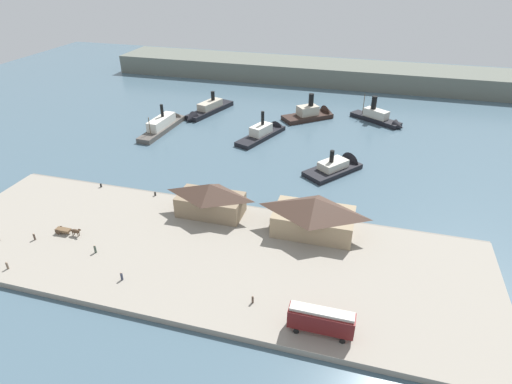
{
  "coord_description": "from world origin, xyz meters",
  "views": [
    {
      "loc": [
        28.09,
        -82.33,
        52.4
      ],
      "look_at": [
        4.51,
        1.57,
        2.0
      ],
      "focal_mm": 29.71,
      "sensor_mm": 36.0,
      "label": 1
    }
  ],
  "objects_px": {
    "ferry_shed_east_terminal": "(210,199)",
    "ferry_shed_central_terminal": "(314,215)",
    "pedestrian_walking_west": "(34,237)",
    "ferry_moored_east": "(266,131)",
    "mooring_post_west": "(155,194)",
    "street_tram": "(321,320)",
    "pedestrian_walking_east": "(253,300)",
    "ferry_departing_north": "(380,118)",
    "ferry_approaching_west": "(206,110)",
    "pedestrian_by_tram": "(95,249)",
    "ferry_moored_west": "(340,166)",
    "horse_cart": "(68,230)",
    "ferry_approaching_east": "(165,124)",
    "mooring_post_east": "(101,185)",
    "ferry_mid_harbor": "(314,114)",
    "pedestrian_standing_center": "(7,266)",
    "pedestrian_at_waters_edge": "(122,276)"
  },
  "relations": [
    {
      "from": "pedestrian_standing_center",
      "to": "ferry_moored_east",
      "type": "relative_size",
      "value": 0.07
    },
    {
      "from": "pedestrian_standing_center",
      "to": "ferry_moored_west",
      "type": "xyz_separation_m",
      "value": [
        54.35,
        59.66,
        -0.88
      ]
    },
    {
      "from": "street_tram",
      "to": "horse_cart",
      "type": "height_order",
      "value": "street_tram"
    },
    {
      "from": "ferry_shed_east_terminal",
      "to": "ferry_moored_east",
      "type": "height_order",
      "value": "ferry_shed_east_terminal"
    },
    {
      "from": "ferry_shed_central_terminal",
      "to": "mooring_post_west",
      "type": "relative_size",
      "value": 18.4
    },
    {
      "from": "street_tram",
      "to": "pedestrian_walking_east",
      "type": "relative_size",
      "value": 6.66
    },
    {
      "from": "ferry_approaching_east",
      "to": "ferry_shed_central_terminal",
      "type": "bearing_deg",
      "value": -39.69
    },
    {
      "from": "pedestrian_walking_east",
      "to": "horse_cart",
      "type": "bearing_deg",
      "value": 168.67
    },
    {
      "from": "pedestrian_walking_west",
      "to": "ferry_moored_east",
      "type": "bearing_deg",
      "value": 66.1
    },
    {
      "from": "ferry_shed_east_terminal",
      "to": "mooring_post_west",
      "type": "distance_m",
      "value": 16.42
    },
    {
      "from": "mooring_post_east",
      "to": "ferry_mid_harbor",
      "type": "height_order",
      "value": "ferry_mid_harbor"
    },
    {
      "from": "mooring_post_west",
      "to": "pedestrian_by_tram",
      "type": "bearing_deg",
      "value": -92.24
    },
    {
      "from": "mooring_post_west",
      "to": "ferry_moored_west",
      "type": "height_order",
      "value": "ferry_moored_west"
    },
    {
      "from": "street_tram",
      "to": "horse_cart",
      "type": "bearing_deg",
      "value": 167.81
    },
    {
      "from": "mooring_post_west",
      "to": "ferry_moored_east",
      "type": "distance_m",
      "value": 48.59
    },
    {
      "from": "ferry_shed_east_terminal",
      "to": "ferry_moored_west",
      "type": "height_order",
      "value": "ferry_shed_east_terminal"
    },
    {
      "from": "ferry_approaching_west",
      "to": "ferry_approaching_east",
      "type": "height_order",
      "value": "ferry_approaching_east"
    },
    {
      "from": "pedestrian_at_waters_edge",
      "to": "mooring_post_east",
      "type": "bearing_deg",
      "value": 128.9
    },
    {
      "from": "street_tram",
      "to": "mooring_post_west",
      "type": "height_order",
      "value": "street_tram"
    },
    {
      "from": "ferry_approaching_east",
      "to": "ferry_departing_north",
      "type": "distance_m",
      "value": 72.97
    },
    {
      "from": "ferry_mid_harbor",
      "to": "ferry_approaching_east",
      "type": "bearing_deg",
      "value": -152.91
    },
    {
      "from": "ferry_shed_east_terminal",
      "to": "ferry_approaching_east",
      "type": "height_order",
      "value": "same"
    },
    {
      "from": "pedestrian_by_tram",
      "to": "ferry_moored_west",
      "type": "relative_size",
      "value": 0.1
    },
    {
      "from": "pedestrian_walking_east",
      "to": "ferry_approaching_west",
      "type": "xyz_separation_m",
      "value": [
        -42.61,
        87.03,
        -0.42
      ]
    },
    {
      "from": "pedestrian_walking_west",
      "to": "mooring_post_east",
      "type": "distance_m",
      "value": 22.68
    },
    {
      "from": "horse_cart",
      "to": "pedestrian_by_tram",
      "type": "distance_m",
      "value": 9.72
    },
    {
      "from": "ferry_departing_north",
      "to": "ferry_approaching_west",
      "type": "bearing_deg",
      "value": -172.41
    },
    {
      "from": "ferry_shed_east_terminal",
      "to": "ferry_departing_north",
      "type": "height_order",
      "value": "ferry_departing_north"
    },
    {
      "from": "ferry_moored_east",
      "to": "ferry_shed_east_terminal",
      "type": "bearing_deg",
      "value": -89.56
    },
    {
      "from": "pedestrian_walking_west",
      "to": "ferry_moored_west",
      "type": "relative_size",
      "value": 0.09
    },
    {
      "from": "pedestrian_by_tram",
      "to": "horse_cart",
      "type": "bearing_deg",
      "value": 157.12
    },
    {
      "from": "ferry_shed_east_terminal",
      "to": "ferry_shed_central_terminal",
      "type": "bearing_deg",
      "value": -1.59
    },
    {
      "from": "mooring_post_west",
      "to": "ferry_moored_east",
      "type": "bearing_deg",
      "value": 71.69
    },
    {
      "from": "pedestrian_by_tram",
      "to": "ferry_approaching_east",
      "type": "distance_m",
      "value": 68.0
    },
    {
      "from": "mooring_post_west",
      "to": "ferry_approaching_west",
      "type": "height_order",
      "value": "ferry_approaching_west"
    },
    {
      "from": "street_tram",
      "to": "ferry_approaching_east",
      "type": "height_order",
      "value": "ferry_approaching_east"
    },
    {
      "from": "pedestrian_walking_west",
      "to": "ferry_shed_east_terminal",
      "type": "bearing_deg",
      "value": 31.43
    },
    {
      "from": "horse_cart",
      "to": "pedestrian_by_tram",
      "type": "height_order",
      "value": "horse_cart"
    },
    {
      "from": "ferry_shed_central_terminal",
      "to": "pedestrian_walking_east",
      "type": "distance_m",
      "value": 24.23
    },
    {
      "from": "ferry_shed_east_terminal",
      "to": "ferry_moored_east",
      "type": "bearing_deg",
      "value": 90.44
    },
    {
      "from": "ferry_shed_central_terminal",
      "to": "horse_cart",
      "type": "distance_m",
      "value": 50.58
    },
    {
      "from": "ferry_shed_east_terminal",
      "to": "ferry_moored_east",
      "type": "xyz_separation_m",
      "value": [
        -0.38,
        49.84,
        -3.66
      ]
    },
    {
      "from": "pedestrian_walking_east",
      "to": "ferry_moored_east",
      "type": "height_order",
      "value": "ferry_moored_east"
    },
    {
      "from": "pedestrian_by_tram",
      "to": "ferry_mid_harbor",
      "type": "distance_m",
      "value": 93.59
    },
    {
      "from": "horse_cart",
      "to": "ferry_moored_west",
      "type": "relative_size",
      "value": 0.33
    },
    {
      "from": "ferry_approaching_west",
      "to": "ferry_moored_west",
      "type": "xyz_separation_m",
      "value": [
        51.24,
        -31.29,
        -0.43
      ]
    },
    {
      "from": "pedestrian_standing_center",
      "to": "mooring_post_east",
      "type": "bearing_deg",
      "value": 92.14
    },
    {
      "from": "ferry_shed_east_terminal",
      "to": "ferry_moored_east",
      "type": "relative_size",
      "value": 0.64
    },
    {
      "from": "mooring_post_east",
      "to": "ferry_mid_harbor",
      "type": "bearing_deg",
      "value": 57.42
    },
    {
      "from": "street_tram",
      "to": "mooring_post_west",
      "type": "xyz_separation_m",
      "value": [
        -43.77,
        30.66,
        -2.2
      ]
    }
  ]
}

